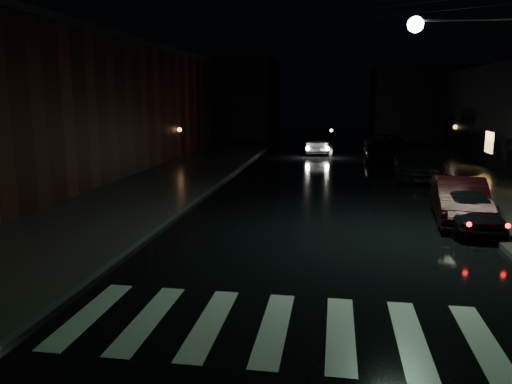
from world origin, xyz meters
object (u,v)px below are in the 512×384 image
at_px(parked_car_a, 468,210).
at_px(parked_car_b, 460,200).
at_px(parked_car_c, 416,162).
at_px(parked_car_d, 386,147).
at_px(oncoming_car, 315,144).

height_order(parked_car_a, parked_car_b, parked_car_b).
bearing_deg(parked_car_a, parked_car_c, 88.45).
relative_size(parked_car_b, parked_car_d, 0.76).
relative_size(parked_car_b, oncoming_car, 1.02).
xyz_separation_m(parked_car_a, parked_car_d, (-0.87, 17.93, 0.19)).
relative_size(parked_car_b, parked_car_c, 0.82).
height_order(parked_car_a, parked_car_d, parked_car_d).
height_order(parked_car_a, parked_car_c, parked_car_c).
bearing_deg(parked_car_d, parked_car_b, -85.66).
bearing_deg(parked_car_c, parked_car_d, 99.05).
xyz_separation_m(parked_car_a, parked_car_b, (0.00, 1.13, 0.10)).
bearing_deg(parked_car_b, parked_car_d, 98.47).
relative_size(parked_car_c, oncoming_car, 1.25).
bearing_deg(oncoming_car, parked_car_c, 112.62).
bearing_deg(parked_car_c, oncoming_car, 121.56).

